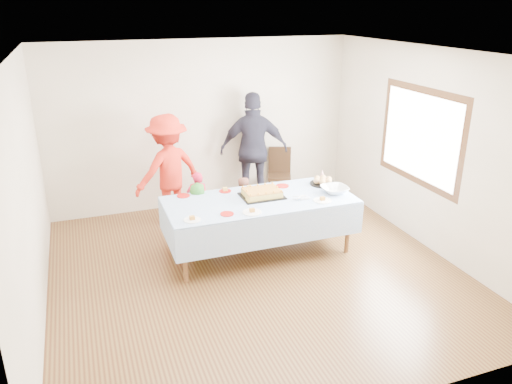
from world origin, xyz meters
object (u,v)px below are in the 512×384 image
at_px(adult_left, 168,170).
at_px(birthday_cake, 262,193).
at_px(dining_chair, 279,170).
at_px(party_table, 260,203).

bearing_deg(adult_left, birthday_cake, 105.54).
xyz_separation_m(birthday_cake, adult_left, (-1.00, 1.36, 0.02)).
bearing_deg(dining_chair, party_table, -97.74).
bearing_deg(party_table, dining_chair, 60.05).
height_order(party_table, birthday_cake, birthday_cake).
relative_size(birthday_cake, adult_left, 0.33).
xyz_separation_m(dining_chair, adult_left, (-1.98, -0.36, 0.35)).
height_order(birthday_cake, dining_chair, dining_chair).
distance_m(party_table, birthday_cake, 0.14).
bearing_deg(adult_left, party_table, 102.40).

